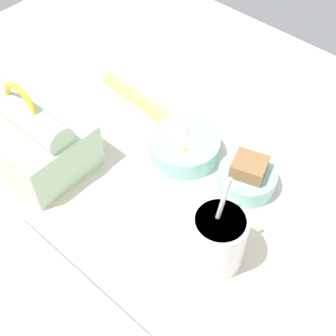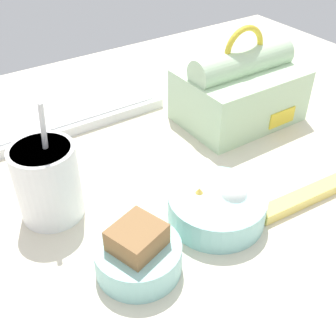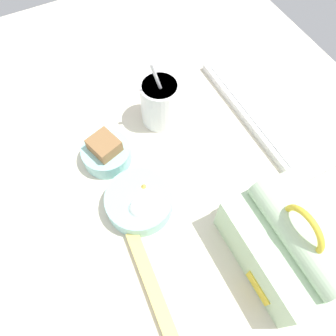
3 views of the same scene
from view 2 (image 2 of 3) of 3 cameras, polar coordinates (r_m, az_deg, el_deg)
desk_surface at (r=63.38cm, az=0.06°, el=-4.10°), size 140.00×110.00×2.00cm
keyboard at (r=81.77cm, az=-14.74°, el=6.77°), size 38.65×12.97×2.10cm
lunch_bag at (r=78.81cm, az=9.66°, el=10.38°), size 21.23×15.45×17.69cm
soup_cup at (r=58.18cm, az=-16.01°, el=-1.67°), size 8.59×8.59×18.18cm
bento_bowl_sandwich at (r=51.06cm, az=-4.08°, el=-11.53°), size 10.47×10.47×6.81cm
bento_bowl_snacks at (r=57.66cm, az=6.59°, el=-5.14°), size 13.30×13.30×5.68cm
chopstick_case at (r=65.99cm, az=20.01°, el=-2.82°), size 22.74×3.92×1.60cm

